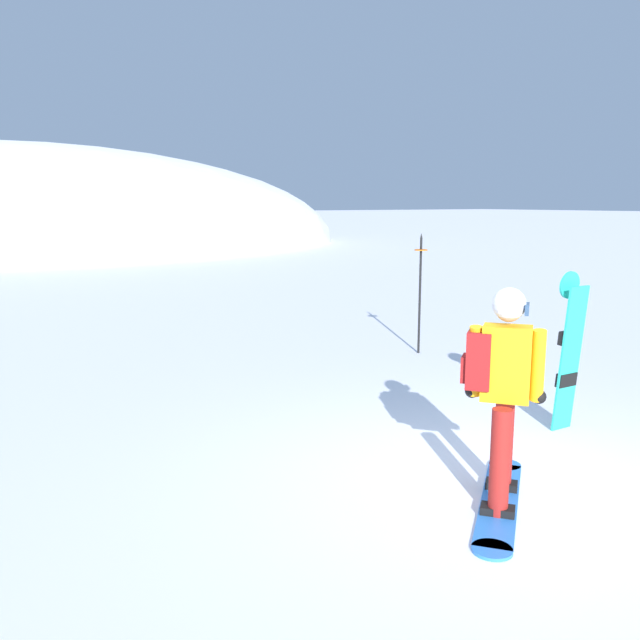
# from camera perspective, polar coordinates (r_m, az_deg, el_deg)

# --- Properties ---
(ground_plane) EXTENTS (300.00, 300.00, 0.00)m
(ground_plane) POSITION_cam_1_polar(r_m,az_deg,el_deg) (6.01, 15.46, -13.32)
(ground_plane) COLOR white
(ridge_peak_main) EXTENTS (38.39, 34.55, 11.26)m
(ridge_peak_main) POSITION_cam_1_polar(r_m,az_deg,el_deg) (43.29, -24.66, 6.01)
(ridge_peak_main) COLOR white
(ridge_peak_main) RESTS_ON ground
(snowboarder_main) EXTENTS (1.47, 1.28, 1.71)m
(snowboarder_main) POSITION_cam_1_polar(r_m,az_deg,el_deg) (5.35, 15.08, -5.79)
(snowboarder_main) COLOR blue
(snowboarder_main) RESTS_ON ground
(spare_snowboard) EXTENTS (0.28, 0.16, 1.66)m
(spare_snowboard) POSITION_cam_1_polar(r_m,az_deg,el_deg) (7.32, 20.38, -2.48)
(spare_snowboard) COLOR #23B7A3
(spare_snowboard) RESTS_ON ground
(piste_marker_near) EXTENTS (0.20, 0.20, 1.87)m
(piste_marker_near) POSITION_cam_1_polar(r_m,az_deg,el_deg) (10.49, 8.49, 2.94)
(piste_marker_near) COLOR black
(piste_marker_near) RESTS_ON ground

